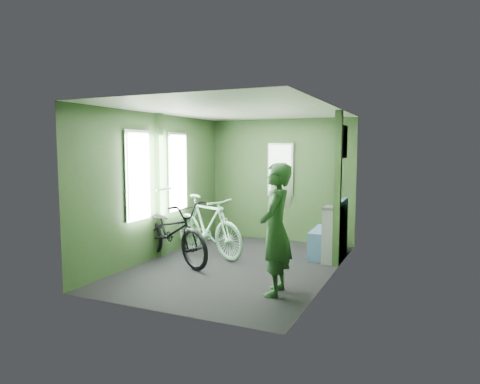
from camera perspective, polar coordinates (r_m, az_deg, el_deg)
The scene contains 6 objects.
room at distance 6.32m, azimuth -0.53°, elevation 2.99°, with size 4.00×4.02×2.31m.
bicycle_black at distance 6.77m, azimuth -9.06°, elevation -9.22°, with size 0.64×1.84×0.97m, color black.
bicycle_mint at distance 7.08m, azimuth -4.36°, elevation -8.48°, with size 0.47×1.66×1.00m, color #82BF9A.
passenger at distance 5.12m, azimuth 4.77°, elevation -4.94°, with size 0.44×0.67×1.58m.
waste_box at distance 6.70m, azimuth 12.22°, elevation -5.60°, with size 0.26×0.36×0.87m, color slate.
bench_seat at distance 7.10m, azimuth 11.87°, elevation -6.26°, with size 0.53×0.91×0.94m.
Camera 1 is at (2.59, -5.70, 1.74)m, focal length 32.00 mm.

